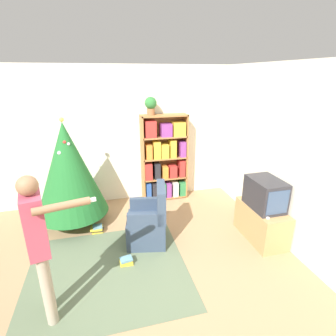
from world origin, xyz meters
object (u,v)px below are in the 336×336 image
(bookshelf, at_px, (164,160))
(christmas_tree, at_px, (68,170))
(television, at_px, (265,194))
(standing_person, at_px, (39,240))
(potted_plant, at_px, (151,105))
(armchair, at_px, (149,223))

(bookshelf, relative_size, christmas_tree, 0.94)
(television, relative_size, christmas_tree, 0.33)
(television, bearing_deg, bookshelf, 122.36)
(standing_person, bearing_deg, bookshelf, 129.97)
(christmas_tree, height_order, standing_person, christmas_tree)
(bookshelf, bearing_deg, christmas_tree, -161.59)
(christmas_tree, relative_size, potted_plant, 5.53)
(television, bearing_deg, standing_person, -166.63)
(television, relative_size, potted_plant, 1.81)
(bookshelf, bearing_deg, armchair, -112.44)
(potted_plant, bearing_deg, bookshelf, -2.23)
(armchair, bearing_deg, bookshelf, 168.79)
(bookshelf, distance_m, standing_person, 3.05)
(christmas_tree, height_order, potted_plant, potted_plant)
(television, relative_size, standing_person, 0.37)
(armchair, distance_m, standing_person, 1.73)
(bookshelf, distance_m, potted_plant, 1.11)
(standing_person, bearing_deg, potted_plant, 133.98)
(armchair, height_order, standing_person, standing_person)
(christmas_tree, xyz_separation_m, armchair, (1.14, -0.84, -0.66))
(television, distance_m, standing_person, 3.02)
(christmas_tree, relative_size, standing_person, 1.14)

